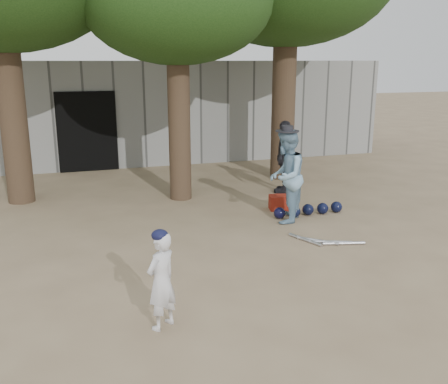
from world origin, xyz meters
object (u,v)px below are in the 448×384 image
object	(u,v)px
boy_player	(161,281)
spectator_dark	(285,157)
spectator_blue	(286,176)
red_bag	(280,203)

from	to	relation	value
boy_player	spectator_dark	distance (m)	6.53
boy_player	spectator_blue	bearing A→B (deg)	-169.87
boy_player	spectator_blue	size ratio (longest dim) A/B	0.65
red_bag	spectator_blue	bearing A→B (deg)	-106.84
boy_player	spectator_dark	world-z (taller)	spectator_dark
boy_player	red_bag	distance (m)	5.11
spectator_dark	red_bag	bearing A→B (deg)	10.90
boy_player	spectator_blue	distance (m)	4.39
spectator_blue	spectator_dark	bearing A→B (deg)	-167.81
spectator_blue	red_bag	xyz separation A→B (m)	(0.23, 0.74, -0.74)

